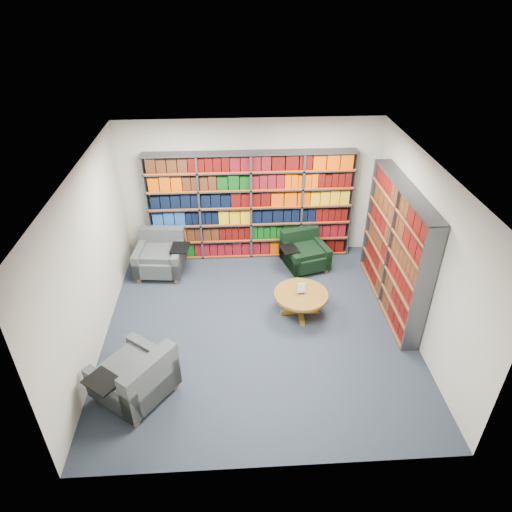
{
  "coord_description": "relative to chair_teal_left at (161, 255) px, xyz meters",
  "views": [
    {
      "loc": [
        -0.38,
        -5.76,
        5.09
      ],
      "look_at": [
        0.0,
        0.6,
        1.05
      ],
      "focal_mm": 32.0,
      "sensor_mm": 36.0,
      "label": 1
    }
  ],
  "objects": [
    {
      "name": "room_shell",
      "position": [
        1.79,
        -1.88,
        1.08
      ],
      "size": [
        5.02,
        5.02,
        2.82
      ],
      "color": "black",
      "rests_on": "ground"
    },
    {
      "name": "coffee_table",
      "position": [
        2.54,
        -1.54,
        0.02
      ],
      "size": [
        0.92,
        0.92,
        0.64
      ],
      "color": "olive",
      "rests_on": "ground"
    },
    {
      "name": "chair_green_right",
      "position": [
        2.81,
        -0.01,
        -0.04
      ],
      "size": [
        1.03,
        0.97,
        0.71
      ],
      "color": "black",
      "rests_on": "ground"
    },
    {
      "name": "chair_teal_front",
      "position": [
        0.06,
        -3.21,
        0.01
      ],
      "size": [
        1.28,
        1.28,
        0.83
      ],
      "color": "#041C37",
      "rests_on": "ground"
    },
    {
      "name": "bookshelf_right",
      "position": [
        4.13,
        -1.28,
        0.78
      ],
      "size": [
        0.28,
        2.5,
        2.2
      ],
      "color": "#47494F",
      "rests_on": "ground"
    },
    {
      "name": "bookshelf_back",
      "position": [
        1.79,
        0.46,
        0.78
      ],
      "size": [
        4.0,
        0.28,
        2.2
      ],
      "color": "#47494F",
      "rests_on": "ground"
    },
    {
      "name": "chair_teal_left",
      "position": [
        0.0,
        0.0,
        0.0
      ],
      "size": [
        1.08,
        0.96,
        0.8
      ],
      "color": "#041C37",
      "rests_on": "ground"
    }
  ]
}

